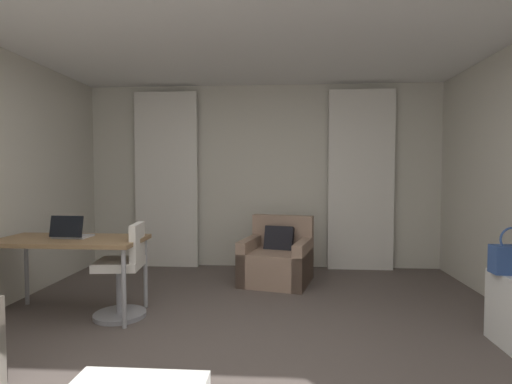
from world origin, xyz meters
name	(u,v)px	position (x,y,z in m)	size (l,w,h in m)	color
ground_plane	(240,366)	(0.00, 0.00, 0.00)	(12.00, 12.00, 0.00)	#564C47
wall_window	(263,176)	(0.00, 3.03, 1.30)	(5.12, 0.06, 2.60)	beige
curtain_left_panel	(166,180)	(-1.38, 2.90, 1.25)	(0.90, 0.06, 2.50)	silver
curtain_right_panel	(361,180)	(1.38, 2.90, 1.25)	(0.90, 0.06, 2.50)	silver
armchair	(277,260)	(0.23, 2.17, 0.27)	(0.95, 0.95, 0.80)	#997A66
desk	(70,245)	(-1.70, 0.88, 0.67)	(1.35, 0.64, 0.74)	olive
desk_chair	(124,275)	(-1.19, 0.87, 0.39)	(0.48, 0.48, 0.88)	gray
laptop	(71,233)	(-1.71, 0.91, 0.78)	(0.33, 0.26, 0.22)	#ADADB2
handbag_primary	(512,258)	(2.08, 0.48, 0.69)	(0.30, 0.14, 0.37)	#335193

